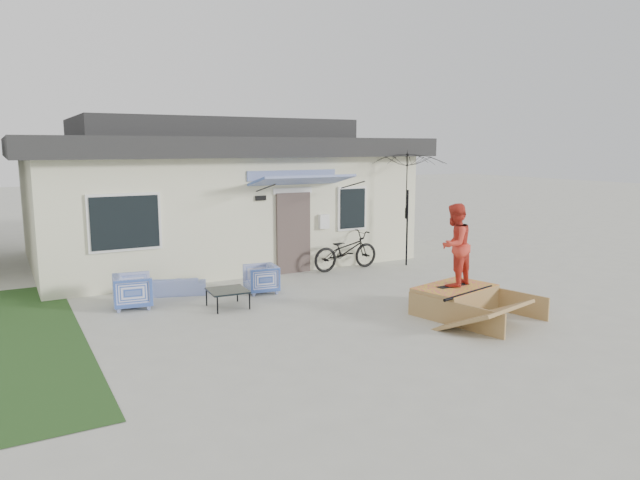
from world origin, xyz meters
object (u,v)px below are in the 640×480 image
loveseat (176,283)px  skater (455,244)px  coffee_table (228,299)px  skate_ramp (455,300)px  armchair_right (261,277)px  skateboard (453,285)px  bicycle (346,246)px  armchair_left (133,289)px  patio_umbrella (408,203)px

loveseat → skater: 6.14m
loveseat → coffee_table: 1.71m
skate_ramp → skater: 1.13m
coffee_table → loveseat: bearing=111.9°
armchair_right → skateboard: armchair_right is taller
coffee_table → bicycle: 4.54m
bicycle → skate_ramp: bearing=174.6°
armchair_left → skateboard: bearing=-113.7°
skateboard → coffee_table: bearing=144.2°
patio_umbrella → skateboard: patio_umbrella is taller
skater → loveseat: bearing=-63.0°
patio_umbrella → bicycle: bearing=169.6°
coffee_table → skater: bearing=-33.2°
armchair_left → coffee_table: armchair_left is taller
patio_umbrella → skate_ramp: patio_umbrella is taller
skate_ramp → skateboard: 0.29m
skateboard → bicycle: bearing=84.1°
skateboard → skater: skater is taller
armchair_left → bicycle: bicycle is taller
patio_umbrella → skateboard: 4.77m
armchair_left → coffee_table: 1.95m
armchair_right → coffee_table: size_ratio=0.93×
armchair_right → skate_ramp: size_ratio=0.34×
coffee_table → patio_umbrella: size_ratio=0.34×
coffee_table → skate_ramp: skate_ramp is taller
bicycle → skate_ramp: bicycle is taller
patio_umbrella → skater: bearing=-116.3°
loveseat → skate_ramp: skate_ramp is taller
bicycle → patio_umbrella: size_ratio=0.87×
coffee_table → bicycle: bearing=25.9°
skateboard → skate_ramp: bearing=-79.5°
loveseat → skate_ramp: (4.46, -4.13, 0.00)m
armchair_right → skateboard: bearing=47.3°
armchair_right → coffee_table: 1.36m
loveseat → armchair_left: 1.24m
skate_ramp → patio_umbrella: bearing=51.0°
skate_ramp → armchair_left: bearing=134.6°
loveseat → skateboard: 6.04m
armchair_right → skater: skater is taller
coffee_table → skate_ramp: 4.59m
skate_ramp → skateboard: (-0.01, 0.05, 0.28)m
armchair_left → bicycle: (5.76, 1.03, 0.25)m
skate_ramp → loveseat: bearing=124.1°
loveseat → skate_ramp: size_ratio=0.63×
skateboard → armchair_right: bearing=127.1°
armchair_right → coffee_table: (-1.09, -0.79, -0.16)m
armchair_right → armchair_left: bearing=-85.5°
coffee_table → bicycle: size_ratio=0.39×
bicycle → coffee_table: bearing=113.6°
armchair_right → skate_ramp: bearing=47.0°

